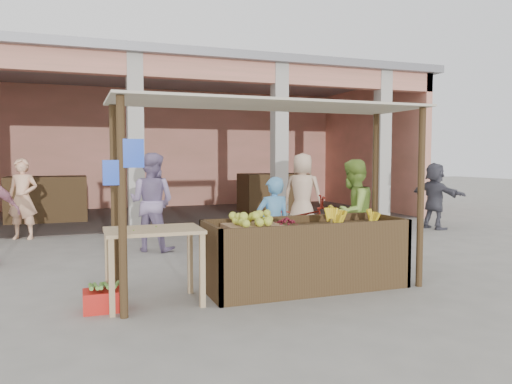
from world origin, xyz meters
name	(u,v)px	position (x,y,z in m)	size (l,w,h in m)	color
ground	(270,291)	(0.00, 0.00, 0.00)	(60.00, 60.00, 0.00)	slate
market_building	(159,123)	(0.05, 8.93, 2.70)	(14.40, 6.40, 4.20)	#E58C78
fruit_stall	(305,258)	(0.50, 0.00, 0.40)	(2.60, 0.95, 0.80)	#45311B
stall_awning	(267,136)	(-0.01, 0.06, 1.98)	(4.09, 1.35, 2.39)	#45311B
banana_heap	(352,218)	(1.19, 0.00, 0.89)	(0.99, 0.54, 0.18)	yellow
melon_tray	(254,223)	(-0.21, 0.03, 0.89)	(0.70, 0.61, 0.19)	#98704E
berry_heap	(286,222)	(0.23, 0.01, 0.88)	(0.48, 0.39, 0.15)	maroon
side_table	(154,241)	(-1.47, -0.05, 0.74)	(1.10, 0.74, 0.89)	tan
papaya_pile	(153,221)	(-1.47, -0.05, 0.98)	(0.65, 0.37, 0.19)	#539330
red_crate	(104,300)	(-2.04, -0.12, 0.12)	(0.45, 0.32, 0.23)	red
plantain_bundle	(104,287)	(-2.04, -0.12, 0.27)	(0.37, 0.26, 0.07)	#5B9435
produce_sacks	(284,214)	(2.51, 5.38, 0.30)	(1.00, 0.75, 0.61)	maroon
vendor_blue	(273,222)	(0.42, 0.92, 0.76)	(0.57, 0.42, 1.52)	#579CD7
vendor_green	(353,210)	(1.75, 0.91, 0.88)	(0.85, 0.49, 1.77)	#8EB944
motorcycle	(293,222)	(1.40, 2.37, 0.53)	(2.04, 0.70, 1.07)	maroon
shopper_c	(303,189)	(2.49, 4.26, 1.00)	(0.96, 0.62, 1.99)	tan
shopper_d	(435,194)	(5.75, 3.82, 0.83)	(1.54, 0.63, 1.67)	#474651
shopper_e	(23,197)	(-3.33, 5.56, 0.88)	(0.65, 0.50, 1.76)	#F9B58C
shopper_f	(152,197)	(-0.99, 3.33, 0.98)	(0.95, 0.55, 1.96)	#917CA7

